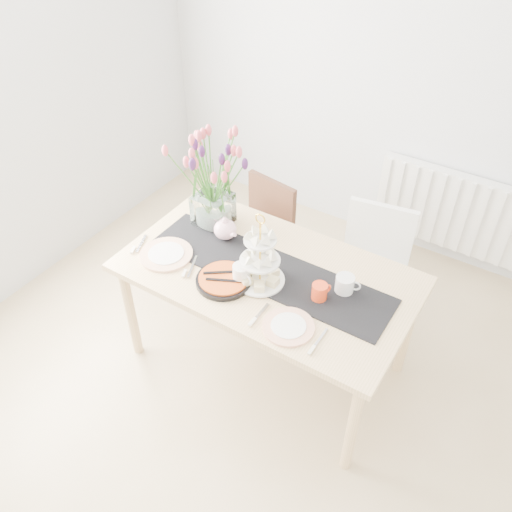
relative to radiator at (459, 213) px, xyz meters
The scene contains 15 objects.
room_shell 2.40m from the radiator, 102.86° to the right, with size 4.50×4.50×4.50m.
radiator is the anchor object (origin of this frame).
dining_table 1.70m from the radiator, 113.11° to the right, with size 1.60×0.90×0.75m.
chair_brown 1.42m from the radiator, 140.38° to the right, with size 0.45×0.45×0.79m.
chair_white 0.92m from the radiator, 108.93° to the right, with size 0.48×0.48×0.85m.
table_runner 1.71m from the radiator, 113.11° to the right, with size 1.40×0.35×0.01m, color black.
tulip_vase 1.91m from the radiator, 130.77° to the right, with size 0.72×0.72×0.62m.
cake_stand 1.81m from the radiator, 111.71° to the right, with size 0.27×0.27×0.39m.
teapot 1.80m from the radiator, 125.33° to the right, with size 0.21×0.17×0.14m, color white, non-canonical shape.
cream_jug 1.53m from the radiator, 99.41° to the right, with size 0.10×0.10×0.10m, color white.
tart_tin 1.95m from the radiator, 114.89° to the right, with size 0.30×0.30×0.04m.
mug_white 1.88m from the radiator, 113.40° to the right, with size 0.09×0.09×0.11m, color white.
mug_orange 1.66m from the radiator, 101.66° to the right, with size 0.08×0.08×0.10m, color #F2421A.
plate_left 2.14m from the radiator, 124.80° to the right, with size 0.30×0.30×0.02m, color white.
plate_right 1.90m from the radiator, 101.08° to the right, with size 0.26×0.26×0.01m, color silver.
Camera 1 is at (0.96, -1.23, 2.73)m, focal length 38.00 mm.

